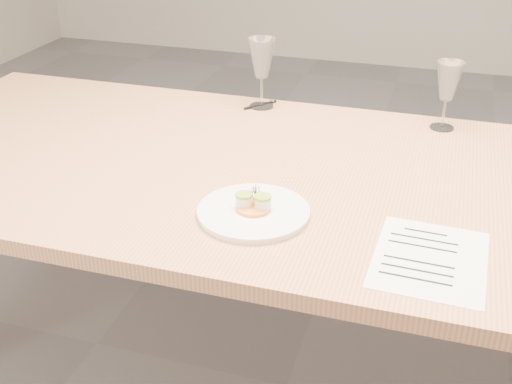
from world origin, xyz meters
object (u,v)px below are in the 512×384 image
(dinner_plate, at_px, (254,211))
(wine_glass_0, at_px, (262,60))
(ballpoint_pen, at_px, (260,105))
(dining_table, at_px, (292,194))
(wine_glass_1, at_px, (448,82))
(recipe_sheet, at_px, (430,259))

(dinner_plate, relative_size, wine_glass_0, 1.16)
(ballpoint_pen, height_order, wine_glass_0, wine_glass_0)
(dining_table, height_order, wine_glass_1, wine_glass_1)
(dinner_plate, bearing_deg, ballpoint_pen, 105.55)
(wine_glass_0, height_order, wine_glass_1, wine_glass_0)
(dining_table, xyz_separation_m, ballpoint_pen, (-0.22, 0.43, 0.07))
(dinner_plate, height_order, wine_glass_1, wine_glass_1)
(dining_table, distance_m, recipe_sheet, 0.48)
(recipe_sheet, distance_m, wine_glass_1, 0.73)
(dining_table, relative_size, wine_glass_0, 10.90)
(dining_table, height_order, wine_glass_0, wine_glass_0)
(wine_glass_1, bearing_deg, dining_table, -130.50)
(recipe_sheet, height_order, ballpoint_pen, ballpoint_pen)
(ballpoint_pen, distance_m, wine_glass_0, 0.15)
(wine_glass_0, bearing_deg, ballpoint_pen, 139.94)
(wine_glass_0, xyz_separation_m, wine_glass_1, (0.56, -0.01, -0.01))
(dining_table, bearing_deg, dinner_plate, -96.78)
(ballpoint_pen, bearing_deg, wine_glass_1, -53.33)
(dining_table, distance_m, dinner_plate, 0.26)
(ballpoint_pen, bearing_deg, dinner_plate, -125.96)
(recipe_sheet, distance_m, ballpoint_pen, 0.94)
(dining_table, xyz_separation_m, dinner_plate, (-0.03, -0.25, 0.08))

